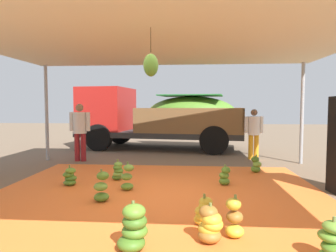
{
  "coord_description": "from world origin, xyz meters",
  "views": [
    {
      "loc": [
        0.61,
        -5.53,
        1.65
      ],
      "look_at": [
        0.04,
        1.88,
        1.17
      ],
      "focal_mm": 31.89,
      "sensor_mm": 36.0,
      "label": 1
    }
  ],
  "objects_px": {
    "banana_bunch_3": "(118,171)",
    "banana_bunch_8": "(134,228)",
    "cargo_truck_main": "(158,116)",
    "banana_bunch_5": "(335,243)",
    "worker_1": "(80,128)",
    "banana_bunch_2": "(210,225)",
    "banana_bunch_6": "(127,178)",
    "worker_0": "(254,130)",
    "banana_bunch_1": "(102,188)",
    "banana_bunch_10": "(225,176)",
    "banana_bunch_9": "(234,219)",
    "banana_bunch_7": "(204,212)",
    "banana_bunch_0": "(70,177)",
    "banana_bunch_4": "(256,165)"
  },
  "relations": [
    {
      "from": "banana_bunch_3",
      "to": "worker_1",
      "type": "xyz_separation_m",
      "value": [
        -1.7,
        2.22,
        0.81
      ]
    },
    {
      "from": "banana_bunch_3",
      "to": "banana_bunch_8",
      "type": "height_order",
      "value": "banana_bunch_8"
    },
    {
      "from": "banana_bunch_8",
      "to": "cargo_truck_main",
      "type": "height_order",
      "value": "cargo_truck_main"
    },
    {
      "from": "banana_bunch_4",
      "to": "cargo_truck_main",
      "type": "bearing_deg",
      "value": 125.17
    },
    {
      "from": "banana_bunch_4",
      "to": "worker_1",
      "type": "height_order",
      "value": "worker_1"
    },
    {
      "from": "worker_1",
      "to": "cargo_truck_main",
      "type": "bearing_deg",
      "value": 54.82
    },
    {
      "from": "banana_bunch_2",
      "to": "banana_bunch_3",
      "type": "xyz_separation_m",
      "value": [
        -1.87,
        2.94,
        -0.02
      ]
    },
    {
      "from": "banana_bunch_0",
      "to": "banana_bunch_6",
      "type": "bearing_deg",
      "value": -10.77
    },
    {
      "from": "banana_bunch_0",
      "to": "worker_0",
      "type": "relative_size",
      "value": 0.27
    },
    {
      "from": "banana_bunch_1",
      "to": "worker_1",
      "type": "xyz_separation_m",
      "value": [
        -1.79,
        3.73,
        0.77
      ]
    },
    {
      "from": "banana_bunch_4",
      "to": "banana_bunch_8",
      "type": "height_order",
      "value": "banana_bunch_8"
    },
    {
      "from": "worker_0",
      "to": "banana_bunch_6",
      "type": "bearing_deg",
      "value": -130.79
    },
    {
      "from": "banana_bunch_2",
      "to": "banana_bunch_10",
      "type": "height_order",
      "value": "banana_bunch_2"
    },
    {
      "from": "banana_bunch_4",
      "to": "banana_bunch_7",
      "type": "distance_m",
      "value": 3.72
    },
    {
      "from": "banana_bunch_8",
      "to": "cargo_truck_main",
      "type": "relative_size",
      "value": 0.09
    },
    {
      "from": "banana_bunch_9",
      "to": "banana_bunch_2",
      "type": "bearing_deg",
      "value": -152.22
    },
    {
      "from": "banana_bunch_10",
      "to": "cargo_truck_main",
      "type": "distance_m",
      "value": 5.85
    },
    {
      "from": "banana_bunch_8",
      "to": "cargo_truck_main",
      "type": "xyz_separation_m",
      "value": [
        -0.63,
        8.35,
        1.01
      ]
    },
    {
      "from": "banana_bunch_9",
      "to": "cargo_truck_main",
      "type": "distance_m",
      "value": 8.19
    },
    {
      "from": "banana_bunch_3",
      "to": "banana_bunch_8",
      "type": "relative_size",
      "value": 0.81
    },
    {
      "from": "banana_bunch_0",
      "to": "banana_bunch_6",
      "type": "height_order",
      "value": "banana_bunch_6"
    },
    {
      "from": "banana_bunch_9",
      "to": "banana_bunch_10",
      "type": "distance_m",
      "value": 2.52
    },
    {
      "from": "banana_bunch_9",
      "to": "cargo_truck_main",
      "type": "height_order",
      "value": "cargo_truck_main"
    },
    {
      "from": "banana_bunch_10",
      "to": "worker_0",
      "type": "height_order",
      "value": "worker_0"
    },
    {
      "from": "banana_bunch_0",
      "to": "banana_bunch_3",
      "type": "height_order",
      "value": "banana_bunch_3"
    },
    {
      "from": "banana_bunch_4",
      "to": "worker_1",
      "type": "distance_m",
      "value": 5.17
    },
    {
      "from": "banana_bunch_1",
      "to": "banana_bunch_10",
      "type": "height_order",
      "value": "banana_bunch_1"
    },
    {
      "from": "banana_bunch_6",
      "to": "banana_bunch_8",
      "type": "height_order",
      "value": "banana_bunch_8"
    },
    {
      "from": "banana_bunch_10",
      "to": "banana_bunch_6",
      "type": "bearing_deg",
      "value": -165.19
    },
    {
      "from": "banana_bunch_0",
      "to": "banana_bunch_8",
      "type": "distance_m",
      "value": 3.26
    },
    {
      "from": "banana_bunch_2",
      "to": "banana_bunch_7",
      "type": "height_order",
      "value": "banana_bunch_2"
    },
    {
      "from": "banana_bunch_3",
      "to": "banana_bunch_4",
      "type": "xyz_separation_m",
      "value": [
        3.26,
        1.01,
        0.0
      ]
    },
    {
      "from": "banana_bunch_1",
      "to": "worker_0",
      "type": "distance_m",
      "value": 5.7
    },
    {
      "from": "worker_0",
      "to": "banana_bunch_9",
      "type": "bearing_deg",
      "value": -103.87
    },
    {
      "from": "banana_bunch_8",
      "to": "banana_bunch_10",
      "type": "relative_size",
      "value": 1.31
    },
    {
      "from": "banana_bunch_2",
      "to": "worker_0",
      "type": "bearing_deg",
      "value": 73.67
    },
    {
      "from": "banana_bunch_3",
      "to": "banana_bunch_4",
      "type": "height_order",
      "value": "banana_bunch_3"
    },
    {
      "from": "banana_bunch_8",
      "to": "worker_0",
      "type": "distance_m",
      "value": 6.72
    },
    {
      "from": "banana_bunch_3",
      "to": "banana_bunch_2",
      "type": "bearing_deg",
      "value": -57.57
    },
    {
      "from": "banana_bunch_5",
      "to": "banana_bunch_2",
      "type": "bearing_deg",
      "value": 163.16
    },
    {
      "from": "banana_bunch_3",
      "to": "banana_bunch_8",
      "type": "bearing_deg",
      "value": -73.05
    },
    {
      "from": "banana_bunch_2",
      "to": "banana_bunch_9",
      "type": "distance_m",
      "value": 0.35
    },
    {
      "from": "banana_bunch_2",
      "to": "banana_bunch_10",
      "type": "distance_m",
      "value": 2.72
    },
    {
      "from": "banana_bunch_10",
      "to": "worker_0",
      "type": "bearing_deg",
      "value": 68.67
    },
    {
      "from": "banana_bunch_1",
      "to": "banana_bunch_3",
      "type": "distance_m",
      "value": 1.51
    },
    {
      "from": "banana_bunch_6",
      "to": "worker_0",
      "type": "relative_size",
      "value": 0.36
    },
    {
      "from": "worker_1",
      "to": "banana_bunch_6",
      "type": "bearing_deg",
      "value": -55.16
    },
    {
      "from": "banana_bunch_5",
      "to": "banana_bunch_6",
      "type": "bearing_deg",
      "value": 137.27
    },
    {
      "from": "banana_bunch_6",
      "to": "banana_bunch_7",
      "type": "bearing_deg",
      "value": -49.1
    },
    {
      "from": "banana_bunch_5",
      "to": "worker_1",
      "type": "bearing_deg",
      "value": 131.15
    }
  ]
}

